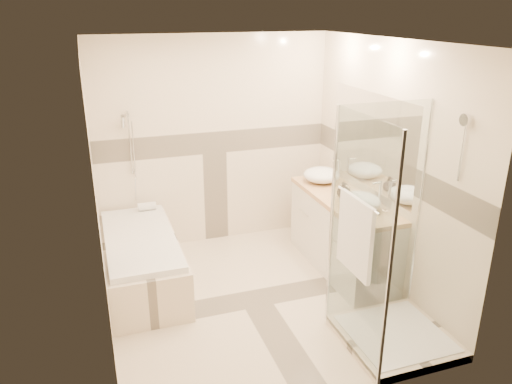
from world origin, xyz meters
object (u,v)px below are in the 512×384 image
object	(u,v)px
bathtub	(142,258)
vessel_sink_near	(321,175)
shower_enclosure	(383,289)
amenity_bottle_b	(343,190)
vessel_sink_far	(360,201)
vanity	(342,233)
amenity_bottle_a	(345,191)

from	to	relation	value
bathtub	vessel_sink_near	distance (m)	2.23
shower_enclosure	amenity_bottle_b	size ratio (longest dim) A/B	12.13
vessel_sink_far	amenity_bottle_b	world-z (taller)	amenity_bottle_b
vessel_sink_far	amenity_bottle_b	size ratio (longest dim) A/B	2.48
shower_enclosure	vessel_sink_far	size ratio (longest dim) A/B	4.90
bathtub	vanity	xyz separation A→B (m)	(2.15, -0.35, 0.12)
shower_enclosure	amenity_bottle_b	world-z (taller)	shower_enclosure
vanity	amenity_bottle_a	distance (m)	0.51
bathtub	vessel_sink_far	distance (m)	2.33
bathtub	amenity_bottle_b	world-z (taller)	amenity_bottle_b
amenity_bottle_b	vanity	bearing A→B (deg)	-33.67
vessel_sink_near	amenity_bottle_b	xyz separation A→B (m)	(0.00, -0.53, -0.00)
shower_enclosure	vessel_sink_far	distance (m)	1.06
amenity_bottle_a	amenity_bottle_b	xyz separation A→B (m)	(0.00, 0.04, -0.00)
amenity_bottle_b	shower_enclosure	bearing A→B (deg)	-101.99
bathtub	amenity_bottle_a	world-z (taller)	amenity_bottle_a
vessel_sink_near	amenity_bottle_a	bearing A→B (deg)	-90.00
vessel_sink_near	shower_enclosure	bearing A→B (deg)	-98.57
bathtub	shower_enclosure	distance (m)	2.47
vessel_sink_far	bathtub	bearing A→B (deg)	162.01
shower_enclosure	vanity	bearing A→B (deg)	77.03
amenity_bottle_a	amenity_bottle_b	size ratio (longest dim) A/B	1.01
bathtub	amenity_bottle_b	distance (m)	2.25
shower_enclosure	amenity_bottle_b	xyz separation A→B (m)	(0.27, 1.28, 0.43)
vanity	shower_enclosure	size ratio (longest dim) A/B	0.79
bathtub	vessel_sink_far	xyz separation A→B (m)	(2.13, -0.69, 0.63)
vessel_sink_far	amenity_bottle_b	xyz separation A→B (m)	(0.00, 0.36, 0.00)
vessel_sink_near	vanity	bearing A→B (deg)	-87.88
shower_enclosure	bathtub	bearing A→B (deg)	138.90
vessel_sink_far	amenity_bottle_b	distance (m)	0.36
vanity	amenity_bottle_a	world-z (taller)	amenity_bottle_a
vanity	amenity_bottle_b	size ratio (longest dim) A/B	9.63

